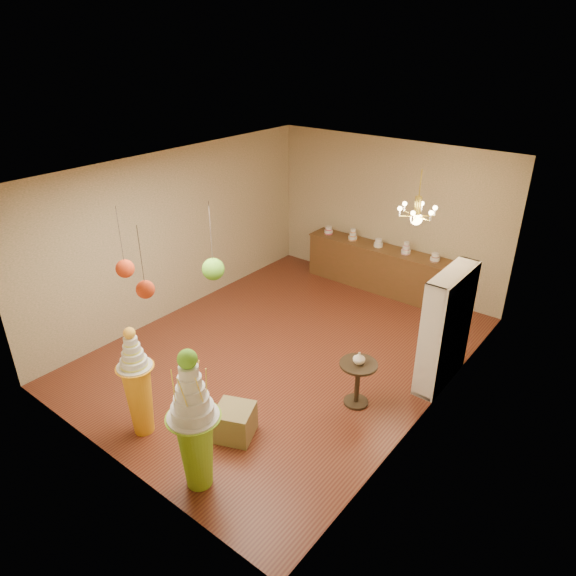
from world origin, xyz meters
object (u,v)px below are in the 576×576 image
Objects in this scene: pedestal_green at (195,433)px; pedestal_orange at (139,391)px; sideboard at (376,267)px; round_table at (358,378)px.

pedestal_green reaches higher than pedestal_orange.
pedestal_green is at bearing -80.60° from sideboard.
round_table is at bearing 74.05° from pedestal_green.
pedestal_orange is 0.52× the size of sideboard.
pedestal_orange is at bearing 172.78° from pedestal_green.
pedestal_orange is 2.33× the size of round_table.
pedestal_green is 1.17× the size of pedestal_orange.
sideboard is at bearing 115.56° from round_table.
pedestal_green is 0.61× the size of sideboard.
pedestal_green is 1.25m from pedestal_orange.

